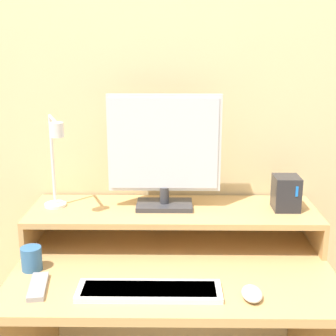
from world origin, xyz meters
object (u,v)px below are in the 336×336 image
monitor (163,150)px  remote_control (37,286)px  desk_lamp (54,159)px  mug (30,258)px  router_dock (285,193)px  mouse (250,293)px  keyboard (148,291)px

monitor → remote_control: 0.66m
monitor → desk_lamp: 0.40m
desk_lamp → mug: 0.36m
router_dock → mouse: 0.49m
keyboard → mouse: bearing=-4.1°
remote_control → mug: bearing=113.5°
keyboard → remote_control: keyboard is taller
desk_lamp → router_dock: desk_lamp is taller
remote_control → mug: mug is taller
mouse → mug: size_ratio=1.21×
remote_control → monitor: bearing=44.3°
mouse → desk_lamp: bearing=151.3°
router_dock → mug: bearing=-165.4°
monitor → desk_lamp: (-0.40, -0.06, -0.02)m
desk_lamp → remote_control: desk_lamp is taller
router_dock → remote_control: 0.96m
router_dock → mouse: bearing=-114.3°
mouse → mug: (-0.73, 0.18, 0.03)m
monitor → router_dock: size_ratio=3.34×
desk_lamp → mug: (-0.05, -0.19, -0.30)m
remote_control → mug: (-0.06, 0.13, 0.03)m
keyboard → mouse: mouse is taller
desk_lamp → router_dock: 0.88m
desk_lamp → keyboard: bearing=-44.0°
mug → remote_control: bearing=-66.5°
router_dock → keyboard: (-0.51, -0.39, -0.19)m
desk_lamp → keyboard: (0.36, -0.35, -0.34)m
keyboard → mouse: 0.32m
monitor → keyboard: monitor is taller
monitor → keyboard: bearing=-95.5°
desk_lamp → mouse: size_ratio=3.65×
mug → keyboard: bearing=-20.7°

